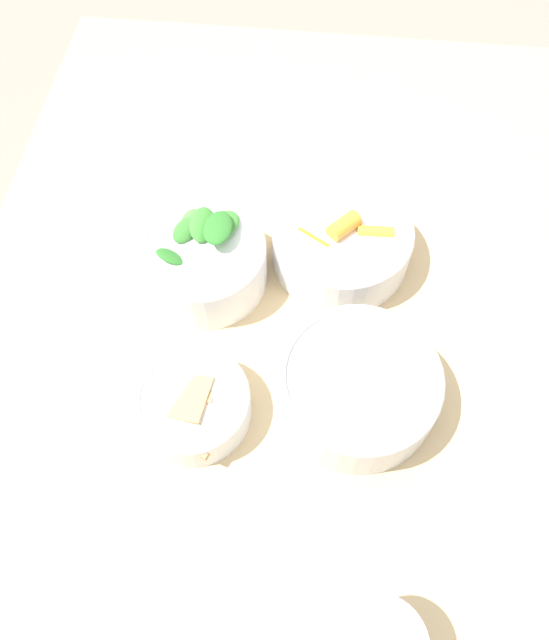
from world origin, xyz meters
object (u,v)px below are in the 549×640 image
bowl_carrots (342,242)px  bowl_beans_hotdog (358,387)px  bowl_cookies (193,404)px  bowl_greens (204,260)px

bowl_carrots → bowl_beans_hotdog: (0.20, 0.03, -0.00)m
bowl_beans_hotdog → bowl_cookies: bearing=-78.3°
bowl_cookies → bowl_carrots: bearing=147.2°
bowl_carrots → bowl_cookies: (0.23, -0.15, -0.01)m
bowl_greens → bowl_cookies: size_ratio=1.21×
bowl_greens → bowl_carrots: bearing=106.5°
bowl_beans_hotdog → bowl_cookies: 0.18m
bowl_carrots → bowl_greens: bowl_greens is taller
bowl_carrots → bowl_cookies: bowl_carrots is taller
bowl_carrots → bowl_beans_hotdog: bowl_carrots is taller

